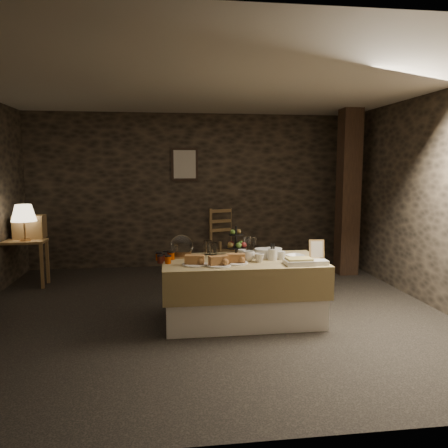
{
  "coord_description": "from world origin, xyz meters",
  "views": [
    {
      "loc": [
        -0.46,
        -4.98,
        1.7
      ],
      "look_at": [
        0.22,
        0.2,
        1.02
      ],
      "focal_mm": 35.0,
      "sensor_mm": 36.0,
      "label": 1
    }
  ],
  "objects": [
    {
      "name": "table_lamp",
      "position": [
        -2.45,
        1.41,
        1.06
      ],
      "size": [
        0.34,
        0.34,
        0.51
      ],
      "color": "tan",
      "rests_on": "console_table"
    },
    {
      "name": "chair",
      "position": [
        0.53,
        2.35,
        0.44
      ],
      "size": [
        0.58,
        0.57,
        0.78
      ],
      "rotation": [
        0.0,
        0.0,
        0.32
      ],
      "color": "olive",
      "rests_on": "ground_plane"
    },
    {
      "name": "cup_a",
      "position": [
        0.41,
        -0.39,
        0.75
      ],
      "size": [
        0.17,
        0.17,
        0.11
      ],
      "primitive_type": "imported",
      "rotation": [
        0.0,
        0.0,
        0.34
      ],
      "color": "silver",
      "rests_on": "buffet_table"
    },
    {
      "name": "buffet_table",
      "position": [
        0.36,
        -0.34,
        0.4
      ],
      "size": [
        1.75,
        0.93,
        0.69
      ],
      "color": "silver",
      "rests_on": "ground_plane"
    },
    {
      "name": "mug_c",
      "position": [
        0.36,
        -0.24,
        0.74
      ],
      "size": [
        0.09,
        0.09,
        0.09
      ],
      "primitive_type": "cylinder",
      "color": "silver",
      "rests_on": "buffet_table"
    },
    {
      "name": "mug_d",
      "position": [
        0.78,
        -0.38,
        0.74
      ],
      "size": [
        0.08,
        0.08,
        0.09
      ],
      "primitive_type": "cylinder",
      "color": "silver",
      "rests_on": "buffet_table"
    },
    {
      "name": "square_dish",
      "position": [
        1.13,
        -0.67,
        0.72
      ],
      "size": [
        0.14,
        0.14,
        0.04
      ],
      "primitive_type": "cube",
      "color": "silver",
      "rests_on": "buffet_table"
    },
    {
      "name": "framed_picture",
      "position": [
        -0.15,
        2.47,
        1.75
      ],
      "size": [
        0.45,
        0.04,
        0.55
      ],
      "color": "black",
      "rests_on": "room_shell"
    },
    {
      "name": "bread_platter_center",
      "position": [
        0.06,
        -0.61,
        0.73
      ],
      "size": [
        0.26,
        0.26,
        0.11
      ],
      "color": "silver",
      "rests_on": "buffet_table"
    },
    {
      "name": "fruit_stand",
      "position": [
        0.33,
        -0.1,
        0.83
      ],
      "size": [
        0.24,
        0.24,
        0.34
      ],
      "rotation": [
        0.0,
        0.0,
        0.02
      ],
      "color": "black",
      "rests_on": "buffet_table"
    },
    {
      "name": "tart_dish",
      "position": [
        0.9,
        -0.65,
        0.73
      ],
      "size": [
        0.3,
        0.22,
        0.07
      ],
      "color": "silver",
      "rests_on": "buffet_table"
    },
    {
      "name": "wine_rack",
      "position": [
        -2.45,
        1.64,
        0.84
      ],
      "size": [
        0.42,
        0.26,
        0.34
      ],
      "primitive_type": "cube",
      "color": "olive",
      "rests_on": "console_table"
    },
    {
      "name": "storage_jar_a",
      "position": [
        0.0,
        0.01,
        0.77
      ],
      "size": [
        0.1,
        0.1,
        0.16
      ],
      "primitive_type": "cylinder",
      "color": "white",
      "rests_on": "buffet_table"
    },
    {
      "name": "plate_stack_b",
      "position": [
        0.75,
        -0.15,
        0.74
      ],
      "size": [
        0.2,
        0.2,
        0.08
      ],
      "primitive_type": "cylinder",
      "color": "silver",
      "rests_on": "buffet_table"
    },
    {
      "name": "storage_jar_b",
      "position": [
        0.06,
        -0.02,
        0.76
      ],
      "size": [
        0.09,
        0.09,
        0.14
      ],
      "primitive_type": "cylinder",
      "color": "white",
      "rests_on": "buffet_table"
    },
    {
      "name": "cake_dome",
      "position": [
        -0.3,
        -0.07,
        0.8
      ],
      "size": [
        0.26,
        0.26,
        0.26
      ],
      "color": "olive",
      "rests_on": "buffet_table"
    },
    {
      "name": "bread_platter_right",
      "position": [
        0.25,
        -0.51,
        0.73
      ],
      "size": [
        0.26,
        0.26,
        0.11
      ],
      "color": "silver",
      "rests_on": "buffet_table"
    },
    {
      "name": "bread_platter_left",
      "position": [
        -0.18,
        -0.54,
        0.73
      ],
      "size": [
        0.26,
        0.26,
        0.11
      ],
      "color": "silver",
      "rests_on": "buffet_table"
    },
    {
      "name": "ground_plane",
      "position": [
        0.0,
        0.0,
        0.0
      ],
      "size": [
        5.5,
        5.0,
        0.01
      ],
      "primitive_type": "cube",
      "color": "black",
      "rests_on": "ground"
    },
    {
      "name": "room_shell",
      "position": [
        0.0,
        0.0,
        1.56
      ],
      "size": [
        5.52,
        5.02,
        2.6
      ],
      "color": "black",
      "rests_on": "ground"
    },
    {
      "name": "bowl",
      "position": [
        0.94,
        -0.38,
        0.72
      ],
      "size": [
        0.26,
        0.26,
        0.05
      ],
      "primitive_type": "imported",
      "rotation": [
        0.0,
        0.0,
        0.41
      ],
      "color": "silver",
      "rests_on": "buffet_table"
    },
    {
      "name": "menu_frame",
      "position": [
        1.21,
        -0.31,
        0.78
      ],
      "size": [
        0.18,
        0.1,
        0.22
      ],
      "primitive_type": "cube",
      "rotation": [
        -0.24,
        0.0,
        -0.17
      ],
      "color": "olive",
      "rests_on": "buffet_table"
    },
    {
      "name": "cutlery_holder",
      "position": [
        0.68,
        -0.38,
        0.75
      ],
      "size": [
        0.1,
        0.1,
        0.12
      ],
      "primitive_type": "cylinder",
      "color": "silver",
      "rests_on": "buffet_table"
    },
    {
      "name": "jam_jars",
      "position": [
        -0.49,
        -0.29,
        0.73
      ],
      "size": [
        0.2,
        0.32,
        0.07
      ],
      "color": "#5B1F17",
      "rests_on": "buffet_table"
    },
    {
      "name": "plate_stack_a",
      "position": [
        0.61,
        -0.24,
        0.74
      ],
      "size": [
        0.19,
        0.19,
        0.1
      ],
      "primitive_type": "cylinder",
      "color": "silver",
      "rests_on": "buffet_table"
    },
    {
      "name": "console_table",
      "position": [
        -2.5,
        1.46,
        0.54
      ],
      "size": [
        0.63,
        0.36,
        0.67
      ],
      "color": "olive",
      "rests_on": "ground_plane"
    },
    {
      "name": "cup_b",
      "position": [
        0.51,
        -0.47,
        0.74
      ],
      "size": [
        0.11,
        0.11,
        0.09
      ],
      "primitive_type": "imported",
      "rotation": [
        0.0,
        0.0,
        -0.16
      ],
      "color": "silver",
      "rests_on": "buffet_table"
    },
    {
      "name": "timber_column",
      "position": [
        2.39,
        1.6,
        1.3
      ],
      "size": [
        0.3,
        0.3,
        2.6
      ],
      "primitive_type": "cube",
      "color": "black",
      "rests_on": "ground_plane"
    }
  ]
}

